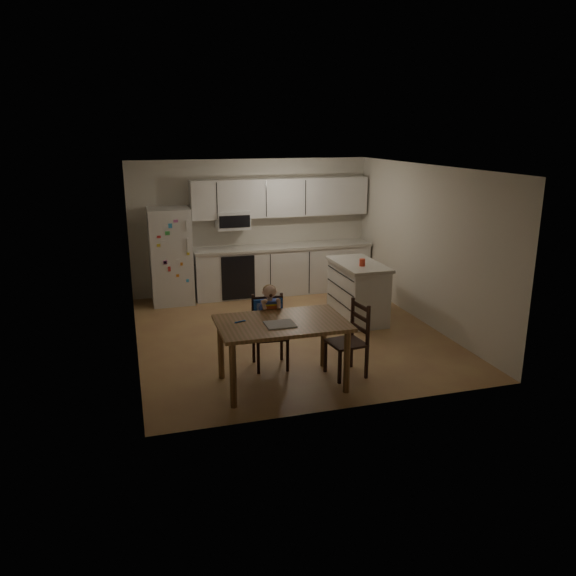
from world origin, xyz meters
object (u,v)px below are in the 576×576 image
Objects in this scene: red_cup at (362,262)px; chair_side at (353,334)px; kitchen_island at (358,291)px; dining_table at (282,330)px; chair_booster at (269,317)px; refrigerator at (171,256)px.

red_cup is 0.12× the size of chair_side.
kitchen_island is 11.30× the size of red_cup.
dining_table is 0.62m from chair_booster.
kitchen_island is at bearing 81.04° from red_cup.
chair_booster is at bearing -142.00° from kitchen_island.
kitchen_island is at bearing -32.34° from refrigerator.
chair_side is (-0.89, -1.79, -0.47)m from red_cup.
refrigerator reaches higher than dining_table.
red_cup is at bearing -35.69° from refrigerator.
chair_side is at bearing -114.63° from kitchen_island.
refrigerator is 1.33× the size of kitchen_island.
dining_table is 1.61× the size of chair_side.
refrigerator is 1.53× the size of chair_booster.
red_cup is at bearing 37.98° from chair_booster.
red_cup reaches higher than dining_table.
refrigerator is at bearing 147.66° from kitchen_island.
chair_side is (-0.92, -2.01, 0.06)m from kitchen_island.
refrigerator reaches higher than kitchen_island.
chair_booster reaches higher than kitchen_island.
chair_booster is at bearing -145.88° from red_cup.
refrigerator is 1.11× the size of dining_table.
dining_table is at bearing -132.00° from kitchen_island.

